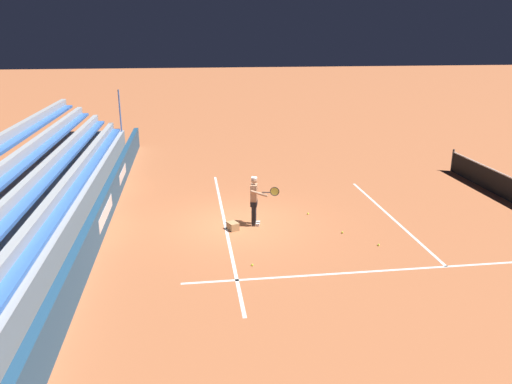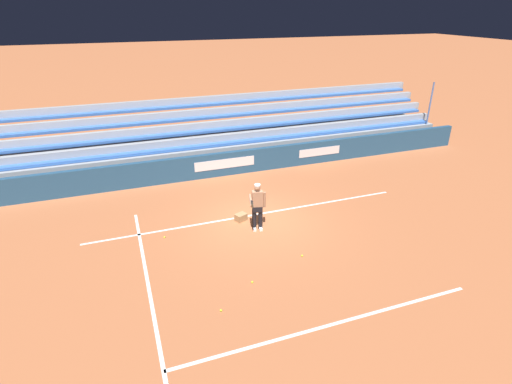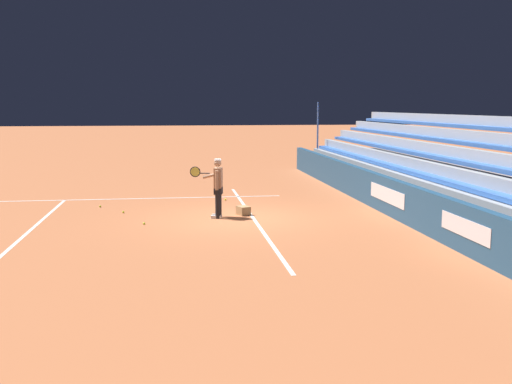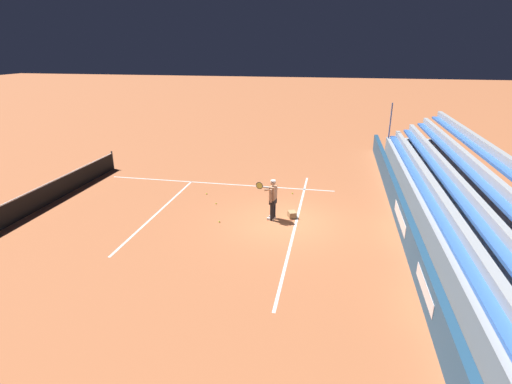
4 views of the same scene
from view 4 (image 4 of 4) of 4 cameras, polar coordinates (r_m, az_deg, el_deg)
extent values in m
plane|color=#B7663D|center=(16.51, 4.01, -4.24)|extent=(160.00, 160.00, 0.00)
cube|color=white|center=(16.46, 5.74, -4.36)|extent=(12.00, 0.10, 0.01)
cube|color=white|center=(21.03, -5.38, 1.20)|extent=(0.10, 12.00, 0.01)
cube|color=white|center=(17.95, -13.69, -2.71)|extent=(8.22, 0.10, 0.01)
cube|color=navy|center=(16.44, 20.24, -3.53)|extent=(26.11, 0.24, 1.10)
cube|color=silver|center=(16.30, 19.87, -3.46)|extent=(2.80, 0.01, 0.44)
cube|color=silver|center=(12.08, 22.93, -12.53)|extent=(2.20, 0.01, 0.40)
cube|color=#9EA3A8|center=(16.95, 27.59, -3.92)|extent=(24.80, 3.20, 1.10)
cube|color=blue|center=(16.41, 23.94, -1.71)|extent=(24.31, 0.40, 0.12)
cube|color=#9EA3A8|center=(16.43, 24.96, -1.29)|extent=(24.80, 0.24, 0.45)
cube|color=blue|center=(16.47, 26.86, -0.42)|extent=(24.31, 0.40, 0.12)
cube|color=#9EA3A8|center=(16.50, 27.87, -0.01)|extent=(24.80, 0.24, 0.45)
cube|color=blue|center=(16.58, 29.75, 0.86)|extent=(24.31, 0.40, 0.12)
cube|color=#9EA3A8|center=(16.63, 30.75, 1.26)|extent=(24.80, 0.24, 0.45)
cube|color=blue|center=(16.73, 32.60, 2.12)|extent=(24.31, 0.40, 0.12)
cylinder|color=#4C70B2|center=(27.67, 18.54, 8.50)|extent=(0.08, 0.08, 3.40)
cylinder|color=black|center=(16.43, 2.28, -2.65)|extent=(0.15, 0.15, 0.88)
cylinder|color=black|center=(16.61, 2.57, -2.39)|extent=(0.15, 0.15, 0.88)
cube|color=white|center=(16.60, 2.07, -3.88)|extent=(0.17, 0.30, 0.09)
cube|color=white|center=(16.79, 2.36, -3.60)|extent=(0.17, 0.30, 0.09)
cube|color=black|center=(16.38, 2.44, -1.36)|extent=(0.38, 0.29, 0.20)
cube|color=#A37556|center=(16.25, 2.46, -0.14)|extent=(0.40, 0.29, 0.58)
sphere|color=#A37556|center=(16.11, 2.45, 1.29)|extent=(0.21, 0.21, 0.21)
cylinder|color=white|center=(16.08, 2.45, 1.60)|extent=(0.20, 0.20, 0.05)
cylinder|color=#A37556|center=(16.05, 2.13, -0.56)|extent=(0.09, 0.09, 0.56)
cylinder|color=#A37556|center=(16.52, 2.14, 0.39)|extent=(0.22, 0.59, 0.24)
cylinder|color=black|center=(16.59, 1.38, 0.66)|extent=(0.10, 0.30, 0.03)
torus|color=black|center=(16.68, 0.49, 0.93)|extent=(0.10, 0.31, 0.31)
cylinder|color=#D6D14C|center=(16.68, 0.49, 0.93)|extent=(0.07, 0.26, 0.27)
cube|color=#A87F51|center=(16.88, 5.17, -3.22)|extent=(0.48, 0.43, 0.26)
sphere|color=#CCE533|center=(19.55, 5.22, -0.19)|extent=(0.07, 0.07, 0.07)
sphere|color=#CCE533|center=(18.32, -5.73, -1.64)|extent=(0.07, 0.07, 0.07)
sphere|color=#CCE533|center=(19.57, -7.07, -0.24)|extent=(0.07, 0.07, 0.07)
sphere|color=#CCE533|center=(16.45, -5.25, -4.24)|extent=(0.07, 0.07, 0.07)
cylinder|color=#33383D|center=(24.81, -19.82, 4.32)|extent=(0.09, 0.09, 1.07)
cube|color=black|center=(20.54, -27.40, -0.19)|extent=(11.00, 0.02, 0.91)
cube|color=white|center=(20.40, -27.62, 1.07)|extent=(11.00, 0.04, 0.05)
camera|label=1|loc=(31.05, 11.55, 19.00)|focal=35.00mm
camera|label=2|loc=(23.63, -25.82, 19.22)|focal=28.00mm
camera|label=3|loc=(5.39, -89.45, -44.67)|focal=42.00mm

